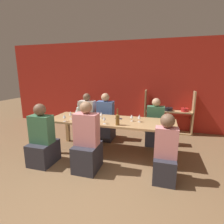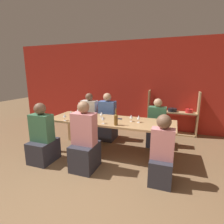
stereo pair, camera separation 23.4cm
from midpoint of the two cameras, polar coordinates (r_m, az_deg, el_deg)
name	(u,v)px [view 1 (the left image)]	position (r m, az deg, el deg)	size (l,w,h in m)	color
ground_plane	(83,219)	(2.55, -12.54, -30.89)	(18.00, 18.00, 0.00)	brown
wall_back_red	(135,86)	(5.52, 6.22, 8.51)	(8.80, 0.06, 2.70)	red
shelf_unit	(167,116)	(5.37, 16.24, -1.28)	(1.37, 0.30, 1.25)	tan
dining_table	(111,124)	(3.75, -2.22, -3.80)	(2.69, 0.88, 0.76)	tan
wine_bottle_green	(85,110)	(4.22, -10.29, 0.70)	(0.08, 0.08, 0.30)	#19381E
wine_bottle_dark	(117,119)	(3.33, -0.21, -2.28)	(0.07, 0.07, 0.32)	brown
wine_bottle_amber	(78,111)	(4.10, -12.60, 0.30)	(0.08, 0.08, 0.31)	#B2C6C1
wine_glass_red_a	(132,116)	(3.62, 4.61, -1.46)	(0.07, 0.07, 0.14)	white
wine_glass_red_b	(101,114)	(3.86, -5.26, -0.63)	(0.07, 0.07, 0.14)	white
wine_glass_empty_a	(77,111)	(4.18, -13.04, 0.46)	(0.07, 0.07, 0.17)	white
wine_glass_empty_b	(64,116)	(3.74, -17.01, -1.37)	(0.07, 0.07, 0.15)	white
wine_glass_red_c	(139,117)	(3.57, 7.04, -1.64)	(0.07, 0.07, 0.15)	white
wine_glass_red_d	(70,113)	(3.89, -15.09, -0.48)	(0.07, 0.07, 0.18)	white
wine_glass_empty_c	(104,119)	(3.42, -4.49, -2.15)	(0.06, 0.06, 0.15)	white
cell_phone	(119,119)	(3.81, 0.41, -2.18)	(0.15, 0.07, 0.01)	#1E2338
person_near_a	(43,142)	(3.71, -23.40, -9.08)	(0.43, 0.53, 1.19)	#2D2D38
person_far_a	(155,128)	(4.42, 12.32, -5.08)	(0.41, 0.51, 1.16)	#2D2D38
person_near_b	(87,146)	(3.24, -10.22, -10.80)	(0.42, 0.53, 1.27)	#2D2D38
person_far_b	(87,122)	(4.85, -9.40, -3.10)	(0.43, 0.53, 1.21)	#2D2D38
person_near_c	(165,156)	(2.99, 14.76, -13.76)	(0.35, 0.44, 1.14)	#2D2D38
person_far_c	(106,123)	(4.65, -3.57, -3.50)	(0.43, 0.54, 1.24)	#2D2D38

